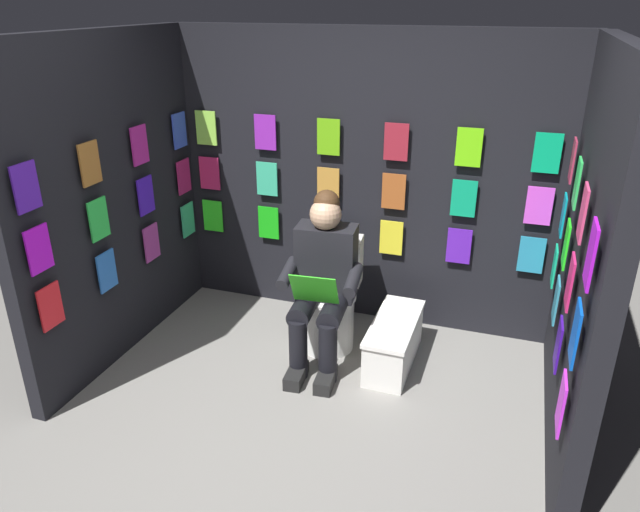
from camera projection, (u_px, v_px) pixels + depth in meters
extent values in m
plane|color=gray|center=(262.00, 478.00, 3.14)|extent=(30.00, 30.00, 0.00)
cube|color=black|center=(364.00, 182.00, 4.39)|extent=(2.94, 0.10, 2.17)
cube|color=#33ED25|center=(213.00, 216.00, 4.84)|extent=(0.17, 0.01, 0.26)
cube|color=#18C016|center=(269.00, 223.00, 4.69)|extent=(0.17, 0.01, 0.26)
cube|color=#0C7AD1|center=(328.00, 230.00, 4.54)|extent=(0.17, 0.01, 0.26)
cube|color=yellow|center=(391.00, 238.00, 4.40)|extent=(0.17, 0.01, 0.26)
cube|color=#5B1CBF|center=(459.00, 246.00, 4.25)|extent=(0.17, 0.01, 0.26)
cube|color=teal|center=(531.00, 255.00, 4.10)|extent=(0.17, 0.01, 0.26)
cube|color=#CA255F|center=(210.00, 173.00, 4.69)|extent=(0.17, 0.01, 0.26)
cube|color=#37C08F|center=(267.00, 179.00, 4.55)|extent=(0.17, 0.01, 0.26)
cube|color=#C98A34|center=(328.00, 185.00, 4.40)|extent=(0.17, 0.01, 0.26)
cube|color=#AB5423|center=(394.00, 192.00, 4.25)|extent=(0.17, 0.01, 0.26)
cube|color=#0CA66E|center=(464.00, 198.00, 4.11)|extent=(0.17, 0.01, 0.26)
cube|color=#E34BE3|center=(539.00, 206.00, 3.96)|extent=(0.17, 0.01, 0.26)
cube|color=#9AE44A|center=(206.00, 128.00, 4.55)|extent=(0.17, 0.01, 0.26)
cube|color=purple|center=(265.00, 132.00, 4.40)|extent=(0.17, 0.01, 0.26)
cube|color=#65BD13|center=(329.00, 137.00, 4.26)|extent=(0.17, 0.01, 0.26)
cube|color=maroon|center=(396.00, 142.00, 4.11)|extent=(0.17, 0.01, 0.26)
cube|color=#6FE912|center=(469.00, 147.00, 3.96)|extent=(0.17, 0.01, 0.26)
cube|color=#09B26F|center=(547.00, 153.00, 3.82)|extent=(0.17, 0.01, 0.26)
cube|color=black|center=(586.00, 259.00, 3.09)|extent=(0.10, 1.90, 2.17)
cube|color=#15C787|center=(554.00, 266.00, 3.94)|extent=(0.01, 0.17, 0.26)
cube|color=teal|center=(556.00, 300.00, 3.49)|extent=(0.01, 0.17, 0.26)
cube|color=#371098|center=(558.00, 345.00, 3.05)|extent=(0.01, 0.17, 0.26)
cube|color=#D62DF1|center=(561.00, 404.00, 2.60)|extent=(0.01, 0.17, 0.26)
cube|color=#0A9BAE|center=(563.00, 215.00, 3.79)|extent=(0.01, 0.17, 0.26)
cube|color=#23EF1E|center=(566.00, 244.00, 3.35)|extent=(0.01, 0.17, 0.26)
cube|color=#DC2369|center=(570.00, 282.00, 2.90)|extent=(0.01, 0.17, 0.26)
cube|color=blue|center=(575.00, 334.00, 2.46)|extent=(0.01, 0.17, 0.26)
cube|color=#AD2D4C|center=(573.00, 160.00, 3.65)|extent=(0.01, 0.17, 0.26)
cube|color=green|center=(577.00, 183.00, 3.20)|extent=(0.01, 0.17, 0.26)
cube|color=#E23F76|center=(583.00, 213.00, 2.76)|extent=(0.01, 0.17, 0.26)
cube|color=#B216DF|center=(591.00, 255.00, 2.32)|extent=(0.01, 0.17, 0.26)
cube|color=black|center=(112.00, 202.00, 3.96)|extent=(0.10, 1.90, 2.17)
cube|color=red|center=(51.00, 306.00, 3.42)|extent=(0.01, 0.17, 0.26)
cube|color=blue|center=(107.00, 271.00, 3.87)|extent=(0.01, 0.17, 0.26)
cube|color=#A63893|center=(152.00, 243.00, 4.31)|extent=(0.01, 0.17, 0.26)
cube|color=#36B97D|center=(188.00, 220.00, 4.75)|extent=(0.01, 0.17, 0.26)
cube|color=#BD13E5|center=(39.00, 249.00, 3.28)|extent=(0.01, 0.17, 0.26)
cube|color=green|center=(99.00, 219.00, 3.72)|extent=(0.01, 0.17, 0.26)
cube|color=#4119C7|center=(146.00, 196.00, 4.17)|extent=(0.01, 0.17, 0.26)
cube|color=#A5205E|center=(184.00, 176.00, 4.61)|extent=(0.01, 0.17, 0.26)
cube|color=#4F1DB2|center=(26.00, 187.00, 3.13)|extent=(0.01, 0.17, 0.26)
cube|color=#A7682B|center=(90.00, 164.00, 3.58)|extent=(0.01, 0.17, 0.26)
cube|color=#B3218C|center=(140.00, 145.00, 4.02)|extent=(0.01, 0.17, 0.26)
cube|color=blue|center=(179.00, 130.00, 4.47)|extent=(0.01, 0.17, 0.26)
cylinder|color=white|center=(327.00, 322.00, 4.25)|extent=(0.38, 0.38, 0.40)
cylinder|color=white|center=(328.00, 296.00, 4.17)|extent=(0.41, 0.41, 0.02)
cube|color=white|center=(336.00, 259.00, 4.33)|extent=(0.39, 0.21, 0.36)
cylinder|color=white|center=(333.00, 264.00, 4.25)|extent=(0.39, 0.10, 0.39)
cube|color=black|center=(326.00, 262.00, 4.03)|extent=(0.42, 0.26, 0.52)
sphere|color=tan|center=(326.00, 214.00, 3.86)|extent=(0.21, 0.21, 0.21)
sphere|color=#472D19|center=(327.00, 203.00, 3.86)|extent=(0.17, 0.17, 0.17)
cylinder|color=black|center=(334.00, 309.00, 3.93)|extent=(0.19, 0.41, 0.15)
cylinder|color=black|center=(305.00, 306.00, 3.97)|extent=(0.19, 0.41, 0.15)
cylinder|color=black|center=(328.00, 353.00, 3.86)|extent=(0.12, 0.12, 0.42)
cylinder|color=black|center=(298.00, 349.00, 3.90)|extent=(0.12, 0.12, 0.42)
cube|color=black|center=(326.00, 379.00, 3.87)|extent=(0.13, 0.27, 0.09)
cube|color=black|center=(296.00, 375.00, 3.92)|extent=(0.13, 0.27, 0.09)
cylinder|color=black|center=(353.00, 280.00, 3.83)|extent=(0.11, 0.32, 0.13)
cylinder|color=black|center=(288.00, 273.00, 3.93)|extent=(0.11, 0.32, 0.13)
cube|color=green|center=(314.00, 289.00, 3.74)|extent=(0.31, 0.16, 0.23)
cube|color=white|center=(394.00, 344.00, 4.07)|extent=(0.27, 0.70, 0.30)
cube|color=white|center=(395.00, 323.00, 4.00)|extent=(0.29, 0.73, 0.03)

